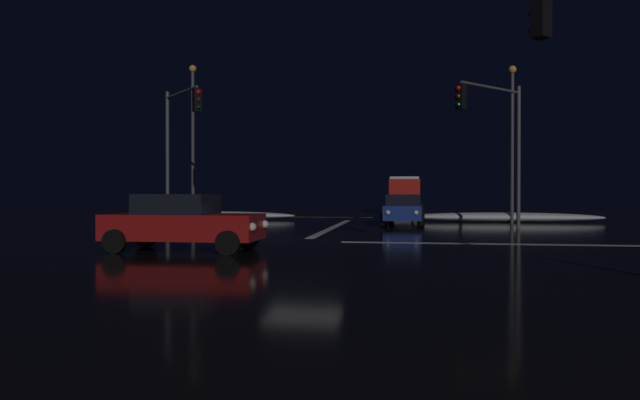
{
  "coord_description": "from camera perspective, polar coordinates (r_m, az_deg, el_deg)",
  "views": [
    {
      "loc": [
        3.25,
        -17.92,
        1.55
      ],
      "look_at": [
        -1.2,
        11.77,
        1.27
      ],
      "focal_mm": 30.85,
      "sensor_mm": 36.0,
      "label": 1
    }
  ],
  "objects": [
    {
      "name": "ground",
      "position": [
        18.28,
        -1.76,
        -4.48
      ],
      "size": [
        120.0,
        120.0,
        0.1
      ],
      "primitive_type": "cube",
      "color": "black"
    },
    {
      "name": "stop_line_north",
      "position": [
        26.34,
        1.42,
        -2.83
      ],
      "size": [
        0.35,
        13.99,
        0.01
      ],
      "color": "white",
      "rests_on": "ground"
    },
    {
      "name": "centre_line_ns",
      "position": [
        37.86,
        3.6,
        -1.8
      ],
      "size": [
        22.0,
        0.15,
        0.01
      ],
      "color": "yellow",
      "rests_on": "ground"
    },
    {
      "name": "crosswalk_bar_east",
      "position": [
        18.67,
        24.17,
        -4.26
      ],
      "size": [
        13.99,
        0.4,
        0.01
      ],
      "color": "white",
      "rests_on": "ground"
    },
    {
      "name": "snow_bank_left_curb",
      "position": [
        35.46,
        -11.65,
        -1.56
      ],
      "size": [
        11.37,
        1.5,
        0.51
      ],
      "color": "white",
      "rests_on": "ground"
    },
    {
      "name": "snow_bank_right_curb",
      "position": [
        32.93,
        18.53,
        -1.71
      ],
      "size": [
        10.89,
        1.5,
        0.55
      ],
      "color": "white",
      "rests_on": "ground"
    },
    {
      "name": "sedan_blue",
      "position": [
        28.02,
        8.5,
        -1.0
      ],
      "size": [
        2.02,
        4.33,
        1.57
      ],
      "color": "navy",
      "rests_on": "ground"
    },
    {
      "name": "sedan_black",
      "position": [
        33.79,
        8.97,
        -0.74
      ],
      "size": [
        2.02,
        4.33,
        1.57
      ],
      "color": "black",
      "rests_on": "ground"
    },
    {
      "name": "sedan_silver",
      "position": [
        40.49,
        8.96,
        -0.53
      ],
      "size": [
        2.02,
        4.33,
        1.57
      ],
      "color": "#B7B7BC",
      "rests_on": "ground"
    },
    {
      "name": "box_truck",
      "position": [
        47.45,
        8.73,
        0.72
      ],
      "size": [
        2.68,
        8.28,
        3.08
      ],
      "color": "red",
      "rests_on": "ground"
    },
    {
      "name": "sedan_red_crossing",
      "position": [
        15.64,
        -14.06,
        -2.22
      ],
      "size": [
        4.33,
        2.02,
        1.57
      ],
      "color": "maroon",
      "rests_on": "ground"
    },
    {
      "name": "traffic_signal_ne",
      "position": [
        25.78,
        17.78,
        7.13
      ],
      "size": [
        3.22,
        3.22,
        6.57
      ],
      "color": "#4C4C51",
      "rests_on": "ground"
    },
    {
      "name": "traffic_signal_nw",
      "position": [
        27.8,
        -14.44,
        6.89
      ],
      "size": [
        2.89,
        2.89,
        6.79
      ],
      "color": "#4C4C51",
      "rests_on": "ground"
    },
    {
      "name": "streetlamp_left_near",
      "position": [
        34.29,
        -13.05,
        6.95
      ],
      "size": [
        0.44,
        0.44,
        9.38
      ],
      "color": "#424247",
      "rests_on": "ground"
    },
    {
      "name": "streetlamp_right_near",
      "position": [
        32.44,
        19.31,
        6.68
      ],
      "size": [
        0.44,
        0.44,
        8.71
      ],
      "color": "#424247",
      "rests_on": "ground"
    }
  ]
}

